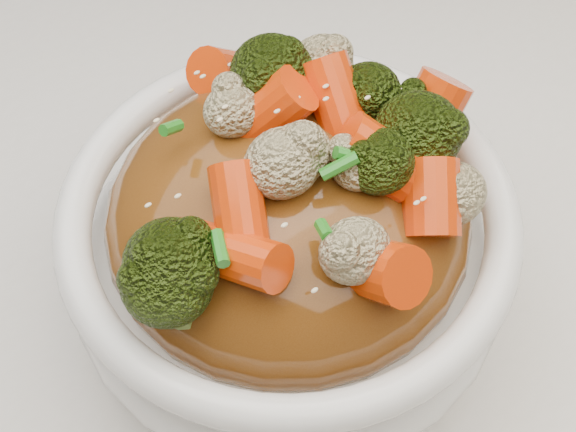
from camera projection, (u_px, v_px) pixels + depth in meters
tablecloth at (374, 309)px, 0.51m from camera, size 1.20×0.80×0.04m
bowl at (288, 255)px, 0.45m from camera, size 0.25×0.25×0.09m
sauce_base at (288, 220)px, 0.43m from camera, size 0.20×0.20×0.10m
carrots at (288, 131)px, 0.37m from camera, size 0.20×0.20×0.05m
broccoli at (288, 133)px, 0.38m from camera, size 0.20×0.20×0.05m
cauliflower at (288, 136)px, 0.38m from camera, size 0.20×0.20×0.04m
scallions at (288, 130)px, 0.37m from camera, size 0.15×0.15×0.02m
sesame_seeds at (288, 130)px, 0.37m from camera, size 0.18×0.18×0.01m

